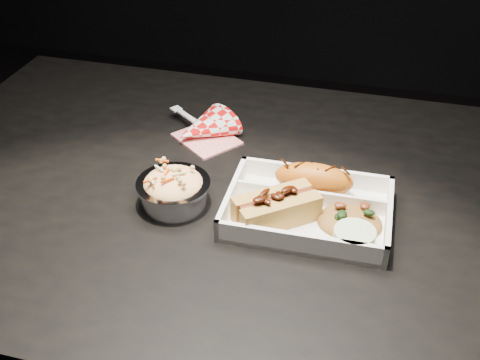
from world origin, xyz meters
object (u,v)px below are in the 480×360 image
at_px(hotdog, 276,206).
at_px(napkin_fork, 203,129).
at_px(foil_coleslaw_cup, 174,188).
at_px(dining_table, 236,230).
at_px(fried_pastry, 314,179).
at_px(food_tray, 308,212).

bearing_deg(hotdog, napkin_fork, 91.98).
height_order(foil_coleslaw_cup, napkin_fork, foil_coleslaw_cup).
relative_size(dining_table, foil_coleslaw_cup, 10.31).
bearing_deg(dining_table, fried_pastry, 4.19).
xyz_separation_m(hotdog, foil_coleslaw_cup, (-0.17, 0.00, -0.00)).
height_order(food_tray, foil_coleslaw_cup, foil_coleslaw_cup).
relative_size(foil_coleslaw_cup, napkin_fork, 0.70).
bearing_deg(food_tray, hotdog, -149.23).
height_order(hotdog, napkin_fork, napkin_fork).
xyz_separation_m(dining_table, napkin_fork, (-0.10, 0.14, 0.11)).
relative_size(food_tray, foil_coleslaw_cup, 2.18).
height_order(fried_pastry, napkin_fork, napkin_fork).
bearing_deg(fried_pastry, napkin_fork, 149.68).
bearing_deg(foil_coleslaw_cup, food_tray, 6.22).
bearing_deg(dining_table, hotdog, -41.36).
xyz_separation_m(fried_pastry, hotdog, (-0.04, -0.08, -0.00)).
distance_m(dining_table, food_tray, 0.17).
bearing_deg(fried_pastry, hotdog, -117.59).
distance_m(hotdog, foil_coleslaw_cup, 0.17).
xyz_separation_m(fried_pastry, foil_coleslaw_cup, (-0.21, -0.08, -0.00)).
bearing_deg(fried_pastry, dining_table, -175.81).
bearing_deg(food_tray, dining_table, 159.12).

